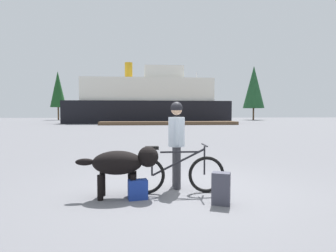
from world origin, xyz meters
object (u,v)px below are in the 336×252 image
(person_cyclist, at_px, (177,136))
(sailboat_moored, at_px, (196,119))
(backpack, at_px, (221,188))
(bicycle, at_px, (176,173))
(dog, at_px, (123,163))
(handbag_pannier, at_px, (138,189))
(ferry_boat, at_px, (148,102))

(person_cyclist, relative_size, sailboat_moored, 0.21)
(backpack, bearing_deg, bicycle, 134.01)
(bicycle, distance_m, dog, 0.97)
(handbag_pannier, distance_m, ferry_boat, 36.67)
(handbag_pannier, bearing_deg, ferry_boat, 88.57)
(dog, distance_m, handbag_pannier, 0.52)
(handbag_pannier, bearing_deg, bicycle, 22.91)
(sailboat_moored, bearing_deg, backpack, -100.34)
(dog, bearing_deg, sailboat_moored, 77.26)
(person_cyclist, height_order, dog, person_cyclist)
(person_cyclist, relative_size, ferry_boat, 0.07)
(person_cyclist, height_order, ferry_boat, ferry_boat)
(bicycle, relative_size, ferry_boat, 0.08)
(person_cyclist, distance_m, handbag_pannier, 1.31)
(person_cyclist, xyz_separation_m, sailboat_moored, (7.69, 37.85, -0.51))
(person_cyclist, distance_m, dog, 1.21)
(backpack, height_order, ferry_boat, ferry_boat)
(sailboat_moored, bearing_deg, person_cyclist, -101.49)
(backpack, distance_m, sailboat_moored, 39.57)
(ferry_boat, relative_size, sailboat_moored, 2.94)
(sailboat_moored, bearing_deg, bicycle, -101.45)
(person_cyclist, distance_m, backpack, 1.43)
(bicycle, height_order, sailboat_moored, sailboat_moored)
(handbag_pannier, bearing_deg, sailboat_moored, 77.66)
(person_cyclist, distance_m, sailboat_moored, 38.63)
(ferry_boat, bearing_deg, handbag_pannier, -91.43)
(person_cyclist, relative_size, dog, 1.18)
(dog, distance_m, sailboat_moored, 39.38)
(backpack, height_order, handbag_pannier, backpack)
(dog, height_order, sailboat_moored, sailboat_moored)
(person_cyclist, xyz_separation_m, ferry_boat, (0.17, 35.85, 2.06))
(sailboat_moored, bearing_deg, handbag_pannier, -102.34)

